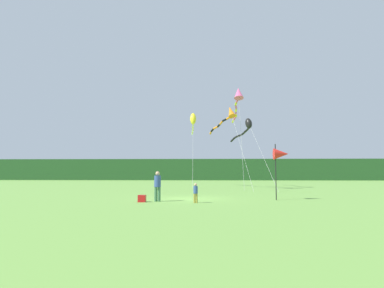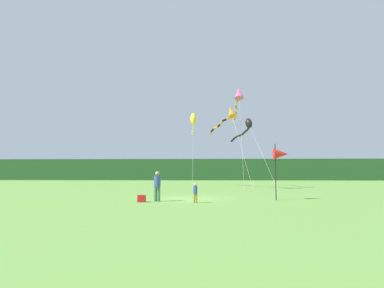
{
  "view_description": "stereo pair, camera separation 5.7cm",
  "coord_description": "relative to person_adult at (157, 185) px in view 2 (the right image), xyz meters",
  "views": [
    {
      "loc": [
        1.27,
        -21.39,
        1.76
      ],
      "look_at": [
        0.0,
        6.0,
        4.02
      ],
      "focal_mm": 30.96,
      "sensor_mm": 36.0,
      "label": 1
    },
    {
      "loc": [
        1.33,
        -21.39,
        1.76
      ],
      "look_at": [
        0.0,
        6.0,
        4.02
      ],
      "focal_mm": 30.96,
      "sensor_mm": 36.0,
      "label": 2
    }
  ],
  "objects": [
    {
      "name": "ground_plane",
      "position": [
        1.65,
        2.03,
        -0.98
      ],
      "size": [
        120.0,
        120.0,
        0.0
      ],
      "primitive_type": "plane",
      "color": "#6B9E42"
    },
    {
      "name": "kite_black",
      "position": [
        6.86,
        13.86,
        5.26
      ],
      "size": [
        3.46,
        8.46,
        7.15
      ],
      "color": "#B2B2B2",
      "rests_on": "ground"
    },
    {
      "name": "kite_yellow",
      "position": [
        1.26,
        19.03,
        6.7
      ],
      "size": [
        0.75,
        7.71,
        8.65
      ],
      "color": "#B2B2B2",
      "rests_on": "ground"
    },
    {
      "name": "kite_rainbow",
      "position": [
        6.15,
        14.88,
        8.54
      ],
      "size": [
        1.03,
        9.9,
        10.51
      ],
      "color": "#B2B2B2",
      "rests_on": "ground"
    },
    {
      "name": "banner_flag_pole",
      "position": [
        7.48,
        1.3,
        1.82
      ],
      "size": [
        0.9,
        0.7,
        3.45
      ],
      "color": "black",
      "rests_on": "ground"
    },
    {
      "name": "kite_orange",
      "position": [
        4.95,
        13.31,
        6.32
      ],
      "size": [
        3.65,
        9.0,
        8.27
      ],
      "color": "#B2B2B2",
      "rests_on": "ground"
    },
    {
      "name": "person_adult",
      "position": [
        0.0,
        0.0,
        0.0
      ],
      "size": [
        0.38,
        0.38,
        1.75
      ],
      "color": "#3F724C",
      "rests_on": "ground"
    },
    {
      "name": "cooler_box",
      "position": [
        -0.83,
        -0.39,
        -0.78
      ],
      "size": [
        0.43,
        0.39,
        0.4
      ],
      "primitive_type": "cube",
      "color": "red",
      "rests_on": "ground"
    },
    {
      "name": "distant_treeline",
      "position": [
        1.65,
        47.03,
        1.11
      ],
      "size": [
        108.0,
        3.31,
        4.17
      ],
      "primitive_type": "cube",
      "color": "#234C23",
      "rests_on": "ground"
    },
    {
      "name": "person_child",
      "position": [
        2.26,
        -0.81,
        -0.37
      ],
      "size": [
        0.24,
        0.24,
        1.09
      ],
      "color": "olive",
      "rests_on": "ground"
    }
  ]
}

